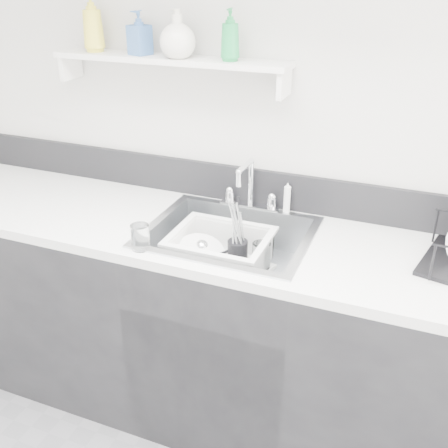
% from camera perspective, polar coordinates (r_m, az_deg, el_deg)
% --- Properties ---
extents(room_shell, '(3.50, 3.00, 2.60)m').
position_cam_1_polar(room_shell, '(1.12, -15.20, 16.62)').
color(room_shell, silver).
rests_on(room_shell, ground).
extents(counter_run, '(3.20, 0.62, 0.92)m').
position_cam_1_polar(counter_run, '(2.29, 0.47, -11.20)').
color(counter_run, black).
rests_on(counter_run, ground).
extents(backsplash, '(3.20, 0.02, 0.16)m').
position_cam_1_polar(backsplash, '(2.27, 3.29, 4.09)').
color(backsplash, black).
rests_on(backsplash, counter_run).
extents(sink, '(0.64, 0.52, 0.20)m').
position_cam_1_polar(sink, '(2.09, 0.51, -3.12)').
color(sink, silver).
rests_on(sink, counter_run).
extents(faucet, '(0.26, 0.18, 0.23)m').
position_cam_1_polar(faucet, '(2.23, 2.83, 3.14)').
color(faucet, silver).
rests_on(faucet, counter_run).
extents(side_sprayer, '(0.03, 0.03, 0.14)m').
position_cam_1_polar(side_sprayer, '(2.19, 6.88, 2.83)').
color(side_sprayer, white).
rests_on(side_sprayer, counter_run).
extents(wall_shelf, '(1.00, 0.16, 0.12)m').
position_cam_1_polar(wall_shelf, '(2.20, -6.03, 17.19)').
color(wall_shelf, silver).
rests_on(wall_shelf, room_shell).
extents(wash_tub, '(0.46, 0.41, 0.15)m').
position_cam_1_polar(wash_tub, '(2.10, -0.40, -3.08)').
color(wash_tub, white).
rests_on(wash_tub, sink).
extents(plate_stack, '(0.25, 0.24, 0.10)m').
position_cam_1_polar(plate_stack, '(2.11, -2.46, -3.92)').
color(plate_stack, white).
rests_on(plate_stack, wash_tub).
extents(utensil_cup, '(0.08, 0.08, 0.28)m').
position_cam_1_polar(utensil_cup, '(2.11, 1.48, -2.91)').
color(utensil_cup, black).
rests_on(utensil_cup, wash_tub).
extents(ladle, '(0.27, 0.15, 0.07)m').
position_cam_1_polar(ladle, '(2.12, -1.04, -3.51)').
color(ladle, silver).
rests_on(ladle, wash_tub).
extents(tumbler_in_tub, '(0.08, 0.08, 0.11)m').
position_cam_1_polar(tumbler_in_tub, '(2.09, 4.08, -3.42)').
color(tumbler_in_tub, white).
rests_on(tumbler_in_tub, wash_tub).
extents(tumbler_counter, '(0.07, 0.07, 0.10)m').
position_cam_1_polar(tumbler_counter, '(1.93, -9.11, -1.42)').
color(tumbler_counter, white).
rests_on(tumbler_counter, counter_run).
extents(bowl_small, '(0.12, 0.12, 0.03)m').
position_cam_1_polar(bowl_small, '(2.01, 2.25, -5.96)').
color(bowl_small, white).
rests_on(bowl_small, wash_tub).
extents(soap_bottle_a, '(0.11, 0.11, 0.23)m').
position_cam_1_polar(soap_bottle_a, '(2.36, -14.12, 20.47)').
color(soap_bottle_a, yellow).
rests_on(soap_bottle_a, wall_shelf).
extents(soap_bottle_b, '(0.10, 0.10, 0.17)m').
position_cam_1_polar(soap_bottle_b, '(2.24, -9.21, 19.86)').
color(soap_bottle_b, '#38629E').
rests_on(soap_bottle_b, wall_shelf).
extents(soap_bottle_c, '(0.18, 0.18, 0.18)m').
position_cam_1_polar(soap_bottle_c, '(2.14, -5.08, 19.92)').
color(soap_bottle_c, silver).
rests_on(soap_bottle_c, wall_shelf).
extents(soap_bottle_d, '(0.08, 0.08, 0.19)m').
position_cam_1_polar(soap_bottle_d, '(2.06, 0.68, 19.88)').
color(soap_bottle_d, '#198C42').
rests_on(soap_bottle_d, wall_shelf).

